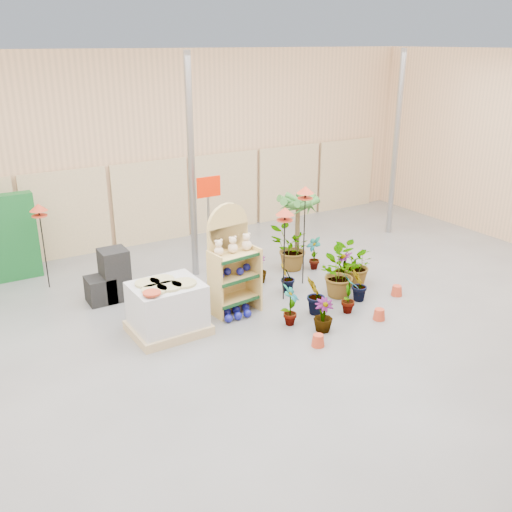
{
  "coord_description": "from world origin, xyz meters",
  "views": [
    {
      "loc": [
        -4.65,
        -6.79,
        4.67
      ],
      "look_at": [
        0.3,
        1.5,
        1.0
      ],
      "focal_mm": 40.0,
      "sensor_mm": 36.0,
      "label": 1
    }
  ],
  "objects": [
    {
      "name": "bird_table_right",
      "position": [
        1.66,
        1.92,
        1.89
      ],
      "size": [
        0.34,
        0.34,
        2.04
      ],
      "color": "black",
      "rests_on": "ground"
    },
    {
      "name": "offer_sign",
      "position": [
        0.1,
        2.98,
        1.57
      ],
      "size": [
        0.5,
        0.08,
        2.2
      ],
      "color": "gray",
      "rests_on": "ground"
    },
    {
      "name": "bird_table_back",
      "position": [
        -2.84,
        4.38,
        1.61
      ],
      "size": [
        0.34,
        0.34,
        1.74
      ],
      "color": "black",
      "rests_on": "ground"
    },
    {
      "name": "potted_plant_2",
      "position": [
        1.87,
        1.1,
        0.46
      ],
      "size": [
        0.81,
        0.91,
        0.92
      ],
      "primitive_type": "imported",
      "rotation": [
        0.0,
        0.0,
        1.69
      ],
      "color": "#336F29",
      "rests_on": "ground"
    },
    {
      "name": "palm",
      "position": [
        2.11,
        2.79,
        1.44
      ],
      "size": [
        0.7,
        0.7,
        1.69
      ],
      "color": "brown",
      "rests_on": "ground"
    },
    {
      "name": "potted_plant_0",
      "position": [
        0.42,
        0.54,
        0.38
      ],
      "size": [
        0.48,
        0.47,
        0.76
      ],
      "primitive_type": "imported",
      "rotation": [
        0.0,
        0.0,
        0.73
      ],
      "color": "#336F29",
      "rests_on": "ground"
    },
    {
      "name": "pallet_stack",
      "position": [
        -1.5,
        1.4,
        0.45
      ],
      "size": [
        1.28,
        1.08,
        0.93
      ],
      "rotation": [
        0.0,
        0.0,
        0.03
      ],
      "color": "tan",
      "rests_on": "ground"
    },
    {
      "name": "display_shelf",
      "position": [
        -0.16,
        1.63,
        0.92
      ],
      "size": [
        0.89,
        0.62,
        2.01
      ],
      "rotation": [
        0.0,
        0.0,
        0.11
      ],
      "color": "tan",
      "rests_on": "ground"
    },
    {
      "name": "potted_plant_5",
      "position": [
        1.13,
        1.7,
        0.31
      ],
      "size": [
        0.43,
        0.39,
        0.63
      ],
      "primitive_type": "imported",
      "rotation": [
        0.0,
        0.0,
        3.57
      ],
      "color": "#336F29",
      "rests_on": "ground"
    },
    {
      "name": "bird_table_front",
      "position": [
        0.9,
        1.48,
        1.7
      ],
      "size": [
        0.34,
        0.34,
        1.83
      ],
      "color": "black",
      "rests_on": "ground"
    },
    {
      "name": "potted_plant_6",
      "position": [
        1.87,
        2.66,
        0.48
      ],
      "size": [
        0.96,
        0.86,
        0.96
      ],
      "primitive_type": "imported",
      "rotation": [
        0.0,
        0.0,
        3.01
      ],
      "color": "#336F29",
      "rests_on": "ground"
    },
    {
      "name": "potted_plant_9",
      "position": [
        2.08,
        0.68,
        0.33
      ],
      "size": [
        0.46,
        0.46,
        0.66
      ],
      "primitive_type": "imported",
      "rotation": [
        0.0,
        0.0,
        3.87
      ],
      "color": "#336F29",
      "rests_on": "ground"
    },
    {
      "name": "potted_plant_11",
      "position": [
        0.94,
        2.43,
        0.28
      ],
      "size": [
        0.33,
        0.33,
        0.56
      ],
      "primitive_type": "imported",
      "rotation": [
        0.0,
        0.0,
        4.66
      ],
      "color": "#336F29",
      "rests_on": "ground"
    },
    {
      "name": "potted_plant_10",
      "position": [
        2.49,
        1.31,
        0.44
      ],
      "size": [
        0.96,
        0.89,
        0.87
      ],
      "primitive_type": "imported",
      "rotation": [
        0.0,
        0.0,
        2.83
      ],
      "color": "#336F29",
      "rests_on": "ground"
    },
    {
      "name": "teddy_bears",
      "position": [
        -0.13,
        1.53,
        1.27
      ],
      "size": [
        0.74,
        0.19,
        0.31
      ],
      "color": "beige",
      "rests_on": "display_shelf"
    },
    {
      "name": "gazing_balls_floor",
      "position": [
        -0.22,
        1.29,
        0.07
      ],
      "size": [
        0.63,
        0.39,
        0.15
      ],
      "color": "navy",
      "rests_on": "ground"
    },
    {
      "name": "potted_plant_7",
      "position": [
        0.78,
        0.07,
        0.29
      ],
      "size": [
        0.44,
        0.44,
        0.59
      ],
      "primitive_type": "imported",
      "rotation": [
        0.0,
        0.0,
        5.86
      ],
      "color": "#336F29",
      "rests_on": "ground"
    },
    {
      "name": "potted_plant_8",
      "position": [
        1.59,
        0.39,
        0.39
      ],
      "size": [
        0.42,
        0.49,
        0.79
      ],
      "primitive_type": "imported",
      "rotation": [
        0.0,
        0.0,
        1.17
      ],
      "color": "#336F29",
      "rests_on": "ground"
    },
    {
      "name": "potted_plant_1",
      "position": [
        1.04,
        0.65,
        0.38
      ],
      "size": [
        0.53,
        0.53,
        0.76
      ],
      "primitive_type": "imported",
      "rotation": [
        0.0,
        0.0,
        3.88
      ],
      "color": "#336F29",
      "rests_on": "ground"
    },
    {
      "name": "room",
      "position": [
        0.0,
        0.91,
        2.21
      ],
      "size": [
        15.2,
        12.1,
        4.7
      ],
      "color": "#606060",
      "rests_on": "ground"
    },
    {
      "name": "gazing_balls_shelf",
      "position": [
        -0.16,
        1.52,
        0.79
      ],
      "size": [
        0.74,
        0.25,
        0.14
      ],
      "color": "navy",
      "rests_on": "display_shelf"
    },
    {
      "name": "charcoal_planters",
      "position": [
        -1.93,
        3.16,
        0.42
      ],
      "size": [
        0.8,
        0.5,
        1.0
      ],
      "color": "black",
      "rests_on": "ground"
    },
    {
      "name": "potted_plant_3",
      "position": [
        2.34,
        1.44,
        0.36
      ],
      "size": [
        0.55,
        0.55,
        0.72
      ],
      "primitive_type": "imported",
      "rotation": [
        0.0,
        0.0,
        4.15
      ],
      "color": "#336F29",
      "rests_on": "ground"
    },
    {
      "name": "potted_plant_4",
      "position": [
        2.33,
        2.45,
        0.36
      ],
      "size": [
        0.28,
        0.39,
        0.73
      ],
      "primitive_type": "imported",
      "rotation": [
        0.0,
        0.0,
        4.66
      ],
      "color": "#336F29",
      "rests_on": "ground"
    }
  ]
}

